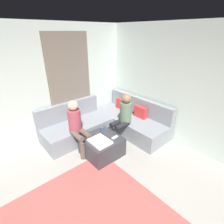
{
  "coord_description": "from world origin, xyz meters",
  "views": [
    {
      "loc": [
        0.97,
        -0.64,
        2.5
      ],
      "look_at": [
        -1.63,
        1.63,
        0.85
      ],
      "focal_mm": 27.27,
      "sensor_mm": 36.0,
      "label": 1
    }
  ],
  "objects_px": {
    "ottoman": "(102,146)",
    "person_on_couch_back": "(123,116)",
    "person_on_couch_side": "(77,125)",
    "coffee_mug": "(102,129)",
    "game_remote": "(115,137)",
    "sectional_couch": "(108,123)"
  },
  "relations": [
    {
      "from": "ottoman",
      "to": "person_on_couch_side",
      "type": "xyz_separation_m",
      "value": [
        -0.45,
        -0.3,
        0.45
      ]
    },
    {
      "from": "game_remote",
      "to": "coffee_mug",
      "type": "bearing_deg",
      "value": -174.29
    },
    {
      "from": "sectional_couch",
      "to": "game_remote",
      "type": "relative_size",
      "value": 17.0
    },
    {
      "from": "ottoman",
      "to": "person_on_couch_back",
      "type": "bearing_deg",
      "value": 98.11
    },
    {
      "from": "person_on_couch_back",
      "to": "coffee_mug",
      "type": "bearing_deg",
      "value": 78.23
    },
    {
      "from": "sectional_couch",
      "to": "ottoman",
      "type": "distance_m",
      "value": 0.91
    },
    {
      "from": "coffee_mug",
      "to": "person_on_couch_back",
      "type": "height_order",
      "value": "person_on_couch_back"
    },
    {
      "from": "person_on_couch_back",
      "to": "person_on_couch_side",
      "type": "xyz_separation_m",
      "value": [
        -0.35,
        -1.04,
        0.0
      ]
    },
    {
      "from": "person_on_couch_back",
      "to": "sectional_couch",
      "type": "bearing_deg",
      "value": 6.32
    },
    {
      "from": "ottoman",
      "to": "person_on_couch_side",
      "type": "height_order",
      "value": "person_on_couch_side"
    },
    {
      "from": "game_remote",
      "to": "person_on_couch_back",
      "type": "distance_m",
      "value": 0.63
    },
    {
      "from": "sectional_couch",
      "to": "game_remote",
      "type": "xyz_separation_m",
      "value": [
        0.78,
        -0.46,
        0.15
      ]
    },
    {
      "from": "sectional_couch",
      "to": "ottoman",
      "type": "xyz_separation_m",
      "value": [
        0.6,
        -0.68,
        -0.07
      ]
    },
    {
      "from": "coffee_mug",
      "to": "game_remote",
      "type": "relative_size",
      "value": 0.63
    },
    {
      "from": "coffee_mug",
      "to": "game_remote",
      "type": "xyz_separation_m",
      "value": [
        0.4,
        0.04,
        -0.04
      ]
    },
    {
      "from": "ottoman",
      "to": "game_remote",
      "type": "distance_m",
      "value": 0.36
    },
    {
      "from": "sectional_couch",
      "to": "game_remote",
      "type": "distance_m",
      "value": 0.92
    },
    {
      "from": "sectional_couch",
      "to": "coffee_mug",
      "type": "xyz_separation_m",
      "value": [
        0.38,
        -0.5,
        0.19
      ]
    },
    {
      "from": "coffee_mug",
      "to": "ottoman",
      "type": "bearing_deg",
      "value": -39.29
    },
    {
      "from": "person_on_couch_back",
      "to": "ottoman",
      "type": "bearing_deg",
      "value": 98.11
    },
    {
      "from": "person_on_couch_side",
      "to": "game_remote",
      "type": "bearing_deg",
      "value": 129.62
    },
    {
      "from": "coffee_mug",
      "to": "person_on_couch_side",
      "type": "distance_m",
      "value": 0.57
    }
  ]
}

